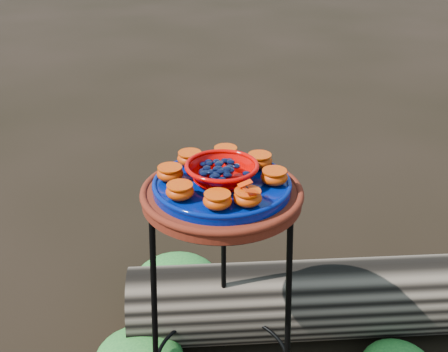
{
  "coord_description": "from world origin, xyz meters",
  "views": [
    {
      "loc": [
        0.03,
        -1.27,
        1.41
      ],
      "look_at": [
        0.01,
        0.0,
        0.77
      ],
      "focal_mm": 45.0,
      "sensor_mm": 36.0,
      "label": 1
    }
  ],
  "objects_px": {
    "plant_stand": "(222,308)",
    "driftwood_log": "(343,298)",
    "terracotta_saucer": "(222,196)",
    "cobalt_plate": "(222,186)",
    "red_bowl": "(222,173)"
  },
  "relations": [
    {
      "from": "plant_stand",
      "to": "driftwood_log",
      "type": "bearing_deg",
      "value": 36.57
    },
    {
      "from": "terracotta_saucer",
      "to": "cobalt_plate",
      "type": "bearing_deg",
      "value": 0.0
    },
    {
      "from": "plant_stand",
      "to": "red_bowl",
      "type": "distance_m",
      "value": 0.43
    },
    {
      "from": "plant_stand",
      "to": "red_bowl",
      "type": "bearing_deg",
      "value": 0.0
    },
    {
      "from": "plant_stand",
      "to": "cobalt_plate",
      "type": "bearing_deg",
      "value": 0.0
    },
    {
      "from": "terracotta_saucer",
      "to": "driftwood_log",
      "type": "bearing_deg",
      "value": 36.57
    },
    {
      "from": "cobalt_plate",
      "to": "driftwood_log",
      "type": "relative_size",
      "value": 0.24
    },
    {
      "from": "red_bowl",
      "to": "terracotta_saucer",
      "type": "bearing_deg",
      "value": 0.0
    },
    {
      "from": "terracotta_saucer",
      "to": "red_bowl",
      "type": "height_order",
      "value": "red_bowl"
    },
    {
      "from": "plant_stand",
      "to": "terracotta_saucer",
      "type": "bearing_deg",
      "value": 0.0
    },
    {
      "from": "red_bowl",
      "to": "plant_stand",
      "type": "bearing_deg",
      "value": 0.0
    },
    {
      "from": "terracotta_saucer",
      "to": "plant_stand",
      "type": "bearing_deg",
      "value": 0.0
    },
    {
      "from": "red_bowl",
      "to": "cobalt_plate",
      "type": "bearing_deg",
      "value": 0.0
    },
    {
      "from": "terracotta_saucer",
      "to": "cobalt_plate",
      "type": "relative_size",
      "value": 1.17
    },
    {
      "from": "plant_stand",
      "to": "cobalt_plate",
      "type": "relative_size",
      "value": 1.99
    }
  ]
}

